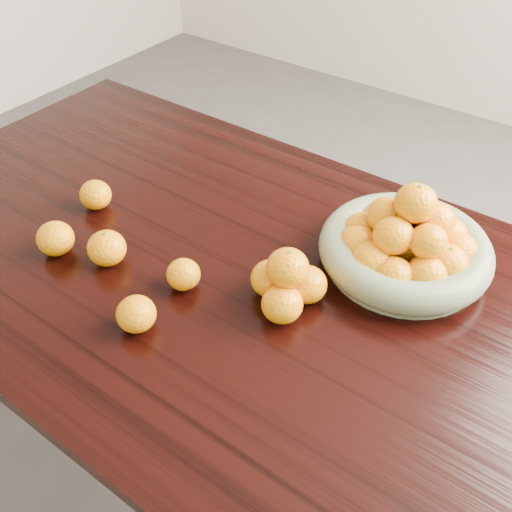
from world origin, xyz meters
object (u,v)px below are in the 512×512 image
Objects in this scene: fruit_bowl at (406,244)px; orange_pyramid at (287,283)px; dining_table at (259,307)px; loose_orange_0 at (107,248)px.

fruit_bowl reaches higher than orange_pyramid.
fruit_bowl is at bearing 44.21° from dining_table.
orange_pyramid reaches higher than loose_orange_0.
fruit_bowl is at bearing 35.22° from loose_orange_0.
dining_table is at bearing 26.68° from loose_orange_0.
fruit_bowl is (0.23, 0.22, 0.15)m from dining_table.
orange_pyramid reaches higher than dining_table.
loose_orange_0 is at bearing -144.78° from fruit_bowl.
orange_pyramid is at bearing -119.92° from fruit_bowl.
loose_orange_0 is at bearing -153.32° from dining_table.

